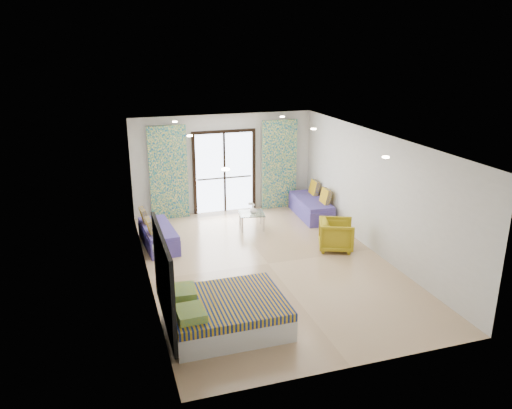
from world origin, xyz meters
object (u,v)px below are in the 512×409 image
object	(u,v)px
armchair	(336,233)
bed	(226,313)
daybed_right	(311,207)
daybed_left	(158,235)
coffee_table	(252,215)

from	to	relation	value
armchair	bed	bearing A→B (deg)	149.70
bed	armchair	world-z (taller)	armchair
bed	armchair	bearing A→B (deg)	37.24
daybed_right	armchair	world-z (taller)	daybed_right
bed	daybed_left	distance (m)	3.95
daybed_left	armchair	xyz separation A→B (m)	(3.85, -1.45, 0.12)
bed	coffee_table	bearing A→B (deg)	67.66
armchair	daybed_left	bearing A→B (deg)	91.80
daybed_left	armchair	world-z (taller)	daybed_left
daybed_left	armchair	bearing A→B (deg)	-25.24
daybed_left	daybed_right	xyz separation A→B (m)	(4.23, 0.81, 0.02)
bed	coffee_table	world-z (taller)	coffee_table
bed	daybed_right	xyz separation A→B (m)	(3.59, 4.71, 0.00)
daybed_left	daybed_right	world-z (taller)	daybed_right
bed	coffee_table	size ratio (longest dim) A/B	2.63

